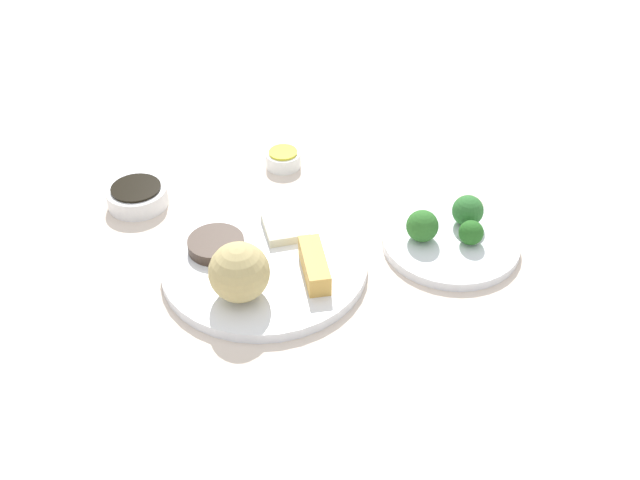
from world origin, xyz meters
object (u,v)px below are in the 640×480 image
Objects in this scene: broccoli_plate at (451,242)px; sauce_ramekin_hot_mustard at (283,160)px; soy_sauce_bowl at (137,197)px; main_plate at (265,265)px.

broccoli_plate is 3.44× the size of sauce_ramekin_hot_mustard.
broccoli_plate is 0.34m from sauce_ramekin_hot_mustard.
soy_sauce_bowl is (-0.49, 0.10, 0.01)m from broccoli_plate.
soy_sauce_bowl is at bearing 167.98° from broccoli_plate.
soy_sauce_bowl reaches higher than main_plate.
main_plate is 1.44× the size of broccoli_plate.
soy_sauce_bowl reaches higher than broccoli_plate.
main_plate is 4.97× the size of sauce_ramekin_hot_mustard.
broccoli_plate is at bearing -39.99° from sauce_ramekin_hot_mustard.
main_plate is 0.27m from soy_sauce_bowl.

